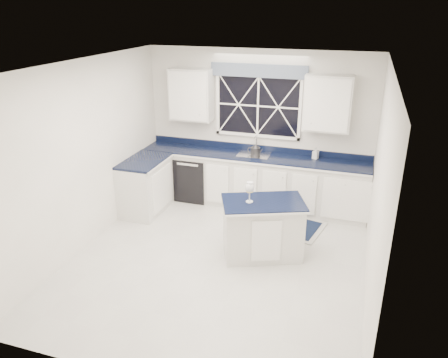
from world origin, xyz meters
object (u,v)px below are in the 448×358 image
(kettle, at_px, (255,150))
(wine_glass, at_px, (250,188))
(island, at_px, (262,228))
(dishwasher, at_px, (195,176))
(faucet, at_px, (256,143))
(soap_bottle, at_px, (316,153))

(kettle, relative_size, wine_glass, 0.94)
(kettle, bearing_deg, island, -67.48)
(kettle, bearing_deg, dishwasher, -174.69)
(faucet, bearing_deg, kettle, -80.35)
(soap_bottle, bearing_deg, wine_glass, -110.35)
(island, bearing_deg, wine_glass, 178.98)
(kettle, distance_m, wine_glass, 1.72)
(island, xyz_separation_m, soap_bottle, (0.49, 1.75, 0.61))
(faucet, relative_size, soap_bottle, 1.57)
(dishwasher, relative_size, kettle, 2.97)
(island, distance_m, soap_bottle, 1.91)
(dishwasher, relative_size, wine_glass, 2.79)
(island, height_order, kettle, kettle)
(kettle, bearing_deg, wine_glass, -74.02)
(island, bearing_deg, kettle, 85.71)
(kettle, relative_size, soap_bottle, 1.43)
(kettle, height_order, soap_bottle, kettle)
(island, height_order, wine_glass, wine_glass)
(dishwasher, bearing_deg, wine_glass, -48.63)
(island, distance_m, wine_glass, 0.65)
(kettle, xyz_separation_m, soap_bottle, (1.02, 0.13, 0.01))
(dishwasher, xyz_separation_m, soap_bottle, (2.15, 0.15, 0.63))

